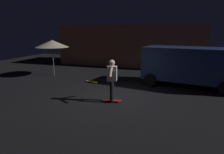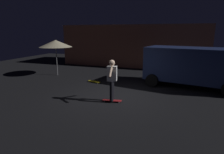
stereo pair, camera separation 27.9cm
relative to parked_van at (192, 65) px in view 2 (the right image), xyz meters
The scene contains 7 objects.
ground_plane 4.55m from the parked_van, 137.64° to the right, with size 28.00×28.00×0.00m, color black.
low_building 7.78m from the parked_van, 125.11° to the left, with size 11.75×4.36×3.36m.
parked_van is the anchor object (origin of this frame).
patio_umbrella 8.28m from the parked_van, behind, with size 2.10×2.10×2.30m.
skateboard_ridden 4.83m from the parked_van, 131.02° to the right, with size 0.80×0.31×0.07m.
skateboard_spare 5.31m from the parked_van, 169.65° to the right, with size 0.81×0.38×0.07m.
skater 4.71m from the parked_van, 131.02° to the right, with size 0.41×0.98×1.67m.
Camera 2 is at (2.74, -7.73, 2.81)m, focal length 31.32 mm.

